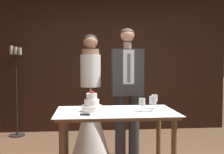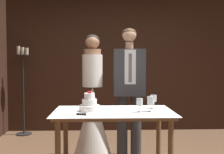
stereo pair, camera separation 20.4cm
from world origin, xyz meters
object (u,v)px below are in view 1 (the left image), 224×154
cake_table (116,120)px  candle_stand (16,90)px  wine_glass_middle (142,102)px  groom (127,86)px  bride (91,113)px  tiered_cake (92,105)px  cake_knife (92,115)px  wine_glass_near (155,99)px  wine_glass_far (153,101)px

cake_table → candle_stand: (-1.57, 2.13, 0.14)m
wine_glass_middle → cake_table: bearing=164.8°
cake_table → groom: (0.26, 0.86, 0.30)m
wine_glass_middle → bride: (-0.53, 0.94, -0.28)m
wine_glass_middle → tiered_cake: bearing=171.4°
bride → wine_glass_middle: bearing=-60.4°
tiered_cake → wine_glass_middle: (0.54, -0.08, 0.03)m
groom → candle_stand: groom is taller
tiered_cake → cake_knife: (-0.01, -0.25, -0.06)m
wine_glass_near → wine_glass_middle: (-0.19, -0.21, -0.01)m
cake_knife → wine_glass_far: wine_glass_far is taller
cake_table → wine_glass_near: bearing=15.8°
groom → wine_glass_middle: bearing=-88.8°
candle_stand → cake_table: bearing=-53.7°
wine_glass_near → groom: 0.76m
cake_table → wine_glass_far: wine_glass_far is taller
wine_glass_near → wine_glass_far: bearing=-109.6°
bride → groom: groom is taller
wine_glass_middle → bride: bearing=119.6°
wine_glass_far → candle_stand: size_ratio=0.10×
wine_glass_near → groom: size_ratio=0.09×
candle_stand → groom: bearing=-34.8°
cake_table → tiered_cake: tiered_cake is taller
bride → candle_stand: bride is taller
cake_table → wine_glass_middle: size_ratio=8.82×
cake_table → candle_stand: 2.65m
cake_table → cake_knife: size_ratio=3.38×
wine_glass_near → groom: bearing=105.8°
cake_table → cake_knife: (-0.27, -0.24, 0.11)m
cake_knife → candle_stand: 2.70m
cake_table → cake_knife: cake_knife is taller
wine_glass_near → wine_glass_far: wine_glass_far is taller
cake_knife → bride: size_ratio=0.22×
bride → groom: size_ratio=0.95×
tiered_cake → candle_stand: 2.49m
cake_table → tiered_cake: bearing=178.6°
tiered_cake → bride: (0.01, 0.86, -0.25)m
tiered_cake → bride: bearing=89.6°
groom → cake_table: bearing=-106.6°
groom → candle_stand: bearing=145.2°
tiered_cake → wine_glass_far: 0.67m
tiered_cake → bride: size_ratio=0.13×
cake_knife → wine_glass_far: bearing=25.5°
wine_glass_middle → candle_stand: (-1.84, 2.21, -0.07)m
cake_knife → bride: (0.01, 1.10, -0.18)m
cake_knife → wine_glass_middle: bearing=25.9°
wine_glass_far → candle_stand: 2.93m
wine_glass_near → groom: (-0.21, 0.73, 0.09)m
tiered_cake → wine_glass_near: size_ratio=1.43×
candle_stand → bride: bearing=-44.1°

